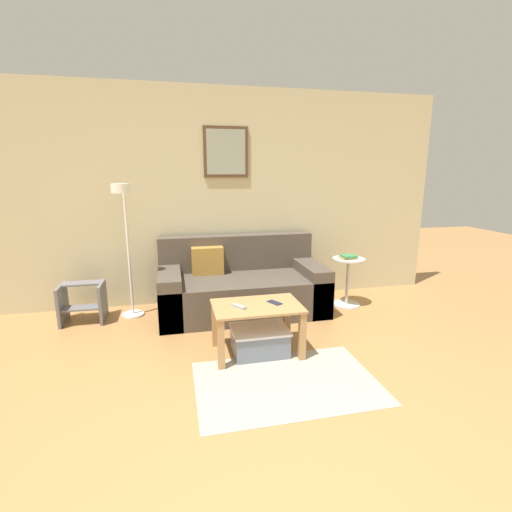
% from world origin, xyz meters
% --- Properties ---
extents(wall_back, '(5.60, 0.09, 2.55)m').
position_xyz_m(wall_back, '(0.00, 3.21, 1.28)').
color(wall_back, '#C6BC93').
rests_on(wall_back, ground_plane).
extents(area_rug, '(1.39, 0.92, 0.01)m').
position_xyz_m(area_rug, '(0.23, 1.14, 0.00)').
color(area_rug, '#A39989').
rests_on(area_rug, ground_plane).
extents(couch, '(1.85, 0.92, 0.84)m').
position_xyz_m(couch, '(0.17, 2.73, 0.29)').
color(couch, '#4C4238').
rests_on(couch, ground_plane).
extents(coffee_table, '(0.77, 0.50, 0.45)m').
position_xyz_m(coffee_table, '(0.12, 1.68, 0.35)').
color(coffee_table, '#AD7F4C').
rests_on(coffee_table, ground_plane).
extents(storage_bin, '(0.50, 0.39, 0.24)m').
position_xyz_m(storage_bin, '(0.14, 1.66, 0.12)').
color(storage_bin, slate).
rests_on(storage_bin, ground_plane).
extents(floor_lamp, '(0.24, 0.46, 1.47)m').
position_xyz_m(floor_lamp, '(-1.05, 2.71, 0.97)').
color(floor_lamp, white).
rests_on(floor_lamp, ground_plane).
extents(side_table, '(0.38, 0.38, 0.58)m').
position_xyz_m(side_table, '(1.45, 2.62, 0.35)').
color(side_table, silver).
rests_on(side_table, ground_plane).
extents(book_stack, '(0.18, 0.16, 0.04)m').
position_xyz_m(book_stack, '(1.44, 2.62, 0.60)').
color(book_stack, '#D18438').
rests_on(book_stack, side_table).
extents(remote_control, '(0.12, 0.15, 0.02)m').
position_xyz_m(remote_control, '(-0.05, 1.65, 0.46)').
color(remote_control, '#99999E').
rests_on(remote_control, coffee_table).
extents(cell_phone, '(0.12, 0.15, 0.01)m').
position_xyz_m(cell_phone, '(0.28, 1.69, 0.45)').
color(cell_phone, '#1E2338').
rests_on(cell_phone, coffee_table).
extents(step_stool, '(0.44, 0.37, 0.42)m').
position_xyz_m(step_stool, '(-1.55, 2.79, 0.23)').
color(step_stool, slate).
rests_on(step_stool, ground_plane).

